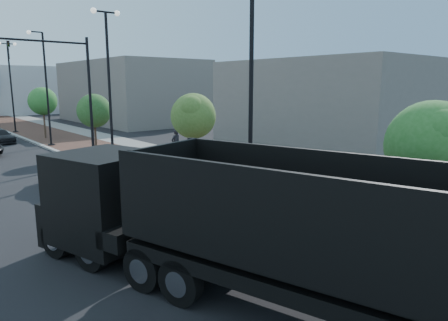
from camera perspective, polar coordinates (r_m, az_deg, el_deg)
sidewalk at (r=43.01m, az=-21.82°, el=3.25°), size 7.00×140.00×0.12m
concrete_strip at (r=43.90m, az=-18.47°, el=3.62°), size 2.40×140.00×0.13m
curb at (r=42.08m, az=-26.35°, el=2.77°), size 0.30×140.00×0.14m
dump_truck at (r=10.61m, az=-4.46°, el=-9.24°), size 6.38×13.74×3.60m
white_sedan at (r=21.57m, az=-21.29°, el=-1.89°), size 2.15×4.29×1.35m
dark_car_far at (r=40.63m, az=-29.10°, el=3.01°), size 2.02×4.18×1.17m
pedestrian at (r=28.21m, az=-6.82°, el=2.34°), size 0.83×0.63×2.05m
streetlight_1 at (r=14.65m, az=3.49°, el=7.65°), size 1.44×0.56×9.21m
streetlight_2 at (r=24.83m, az=-15.87°, el=9.66°), size 1.72×0.56×9.28m
streetlight_3 at (r=36.10m, az=-23.88°, el=8.63°), size 1.44×0.56×9.21m
streetlight_4 at (r=47.76m, az=-27.85°, el=9.20°), size 1.72×0.56×9.28m
traffic_mast at (r=27.28m, az=-20.25°, el=9.82°), size 5.09×0.20×8.00m
tree_0 at (r=12.22m, az=27.23°, el=1.89°), size 2.45×2.42×4.73m
tree_1 at (r=19.32m, az=-4.28°, el=6.24°), size 2.23×2.15×4.71m
tree_2 at (r=29.92m, az=-17.83°, el=6.70°), size 2.41×2.36×4.45m
tree_3 at (r=41.27m, az=-24.19°, el=7.65°), size 2.58×2.56×4.83m
commercial_block_ne at (r=56.75m, az=-13.14°, el=9.39°), size 12.00×22.00×8.00m
commercial_block_e at (r=34.46m, az=13.50°, el=7.79°), size 10.00×16.00×7.00m
utility_cover_1 at (r=15.57m, az=13.63°, el=-8.30°), size 0.50×0.50×0.02m
utility_cover_2 at (r=23.54m, az=-8.29°, el=-1.60°), size 0.50×0.50×0.02m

